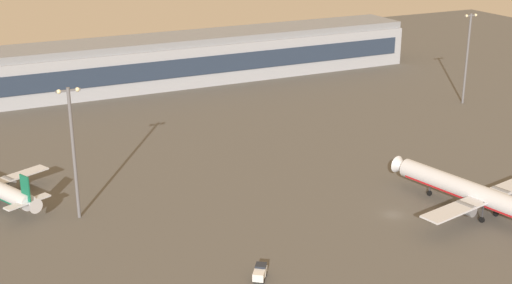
% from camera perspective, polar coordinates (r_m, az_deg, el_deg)
% --- Properties ---
extents(ground_plane, '(416.00, 416.00, 0.00)m').
position_cam_1_polar(ground_plane, '(151.14, 10.92, -5.73)').
color(ground_plane, '#56544F').
extents(terminal_building, '(158.22, 22.40, 16.40)m').
position_cam_1_polar(terminal_building, '(255.33, -4.40, 6.80)').
color(terminal_building, '#9EA3AD').
rests_on(terminal_building, ground).
extents(airplane_near_gate, '(35.14, 44.88, 11.59)m').
position_cam_1_polar(airplane_near_gate, '(153.30, 17.65, -4.17)').
color(airplane_near_gate, silver).
rests_on(airplane_near_gate, ground).
extents(maintenance_van, '(4.02, 4.50, 2.25)m').
position_cam_1_polar(maintenance_van, '(124.83, 0.32, -10.40)').
color(maintenance_van, white).
rests_on(maintenance_van, ground).
extents(apron_light_east, '(4.80, 0.90, 27.58)m').
position_cam_1_polar(apron_light_east, '(145.97, -14.45, -0.28)').
color(apron_light_east, slate).
rests_on(apron_light_east, ground).
extents(apron_light_central, '(4.80, 0.90, 28.44)m').
position_cam_1_polar(apron_light_central, '(232.37, 16.58, 6.83)').
color(apron_light_central, slate).
rests_on(apron_light_central, ground).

